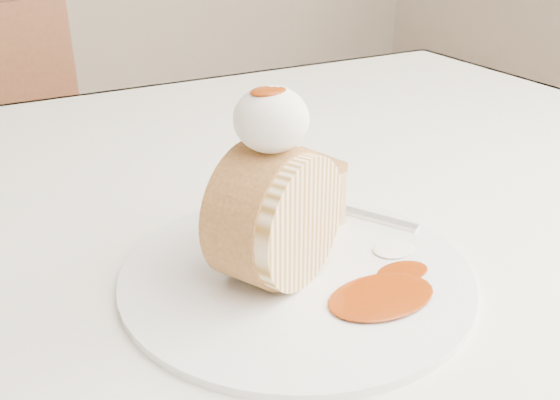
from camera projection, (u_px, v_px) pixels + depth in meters
table at (198, 266)px, 0.71m from camera, size 1.40×0.90×0.75m
plate at (296, 274)px, 0.52m from camera, size 0.36×0.36×0.01m
roulade_slice at (276, 216)px, 0.49m from camera, size 0.12×0.10×0.11m
cake_chunk at (299, 199)px, 0.58m from camera, size 0.08×0.07×0.05m
whipped_cream at (271, 119)px, 0.46m from camera, size 0.06×0.06×0.05m
caramel_drizzle at (269, 83)px, 0.44m from camera, size 0.03×0.02×0.01m
caramel_pool at (381, 296)px, 0.48m from camera, size 0.10×0.08×0.00m
fork at (357, 213)px, 0.61m from camera, size 0.11×0.16×0.00m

